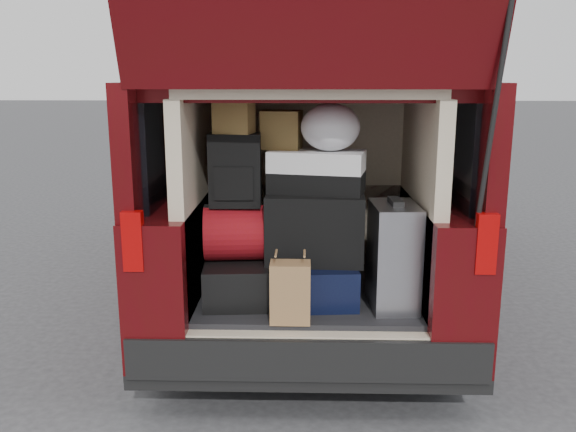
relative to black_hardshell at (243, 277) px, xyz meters
The scene contains 14 objects.
ground 0.78m from the black_hardshell, 24.42° to the right, with size 80.00×80.00×0.00m, color #343436.
minivan 1.74m from the black_hardshell, 77.37° to the left, with size 1.90×5.35×2.77m.
load_floor 0.55m from the black_hardshell, 15.38° to the left, with size 1.24×1.05×0.55m, color black.
black_hardshell is the anchor object (origin of this frame).
navy_hardshell 0.43m from the black_hardshell, ahead, with size 0.43×0.52×0.23m, color black.
silver_roller 0.88m from the black_hardshell, ahead, with size 0.24×0.39×0.58m, color silver.
kraft_bag 0.47m from the black_hardshell, 52.30° to the right, with size 0.21×0.13×0.32m, color #946A43.
red_duffel 0.27m from the black_hardshell, 19.02° to the right, with size 0.48×0.31×0.31m, color maroon.
black_soft_case 0.52m from the black_hardshell, ahead, with size 0.54×0.33×0.39m, color black.
backpack 0.63m from the black_hardshell, 160.13° to the right, with size 0.29×0.17×0.41m, color black.
twotone_duffel 0.75m from the black_hardshell, ahead, with size 0.52×0.27×0.23m, color white.
grocery_sack_lower 0.93m from the black_hardshell, 164.21° to the right, with size 0.20×0.16×0.18m, color olive.
grocery_sack_upper 0.88m from the black_hardshell, 25.42° to the left, with size 0.22×0.18×0.22m, color olive.
plastic_bag_center 1.00m from the black_hardshell, ahead, with size 0.33×0.31×0.26m, color white.
Camera 1 is at (-0.03, -3.19, 1.82)m, focal length 38.00 mm.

